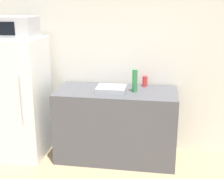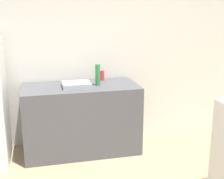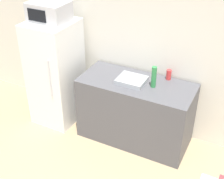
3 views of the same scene
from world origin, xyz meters
name	(u,v)px [view 1 (image 1 of 3)]	position (x,y,z in m)	size (l,w,h in m)	color
wall_back	(139,57)	(0.00, 2.68, 1.30)	(8.00, 0.06, 2.60)	silver
refrigerator	(21,98)	(-1.51, 2.21, 0.79)	(0.63, 0.70, 1.58)	white
microwave	(15,27)	(-1.51, 2.21, 1.71)	(0.51, 0.39, 0.26)	#BCBCC1
counter	(116,125)	(-0.25, 2.28, 0.46)	(1.53, 0.69, 0.92)	#4C4C51
sink_basin	(111,89)	(-0.31, 2.26, 0.95)	(0.36, 0.31, 0.06)	#9EA3A8
bottle_tall	(135,81)	(-0.01, 2.28, 1.07)	(0.07, 0.07, 0.28)	#2D7F42
bottle_short	(145,81)	(0.10, 2.55, 0.99)	(0.07, 0.07, 0.14)	red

